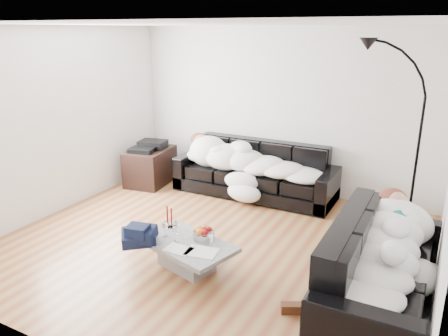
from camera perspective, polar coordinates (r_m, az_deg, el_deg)
The scene contains 23 objects.
ground at distance 5.52m, azimuth -1.47°, elevation -9.78°, with size 5.00×5.00×0.00m, color brown.
wall_back at distance 7.06m, azimuth 7.45°, elevation 7.38°, with size 5.00×0.02×2.60m, color silver.
wall_left at distance 6.62m, azimuth -20.93°, elevation 5.68°, with size 0.02×4.50×2.60m, color silver.
ceiling at distance 4.90m, azimuth -1.72°, elevation 18.31°, with size 5.00×5.00×0.00m, color white.
sofa_back at distance 6.93m, azimuth 4.01°, elevation -0.25°, with size 2.55×0.88×0.83m, color black.
sofa_right at distance 4.45m, azimuth 19.99°, elevation -11.95°, with size 2.11×0.91×0.86m, color black.
sleeper_back at distance 6.82m, azimuth 3.88°, elevation 1.39°, with size 2.16×0.75×0.43m, color white, non-canonical shape.
sleeper_right at distance 4.35m, azimuth 20.28°, elevation -9.50°, with size 1.81×0.76×0.44m, color white, non-canonical shape.
teal_cushion at distance 4.92m, azimuth 20.80°, elevation -5.34°, with size 0.36×0.30×0.20m, color #0D615F.
coffee_table at distance 4.95m, azimuth -4.93°, elevation -11.23°, with size 1.08×0.63×0.31m, color #939699.
fruit_bowl at distance 4.91m, azimuth -2.69°, elevation -8.42°, with size 0.24×0.24×0.15m, color white.
wine_glass_a at distance 5.03m, azimuth -6.40°, elevation -7.69°, with size 0.07×0.07×0.17m, color white.
wine_glass_b at distance 4.99m, azimuth -7.70°, elevation -7.90°, with size 0.08×0.08×0.18m, color white.
wine_glass_c at distance 4.85m, azimuth -6.32°, elevation -8.61°, with size 0.08×0.08×0.19m, color white.
candle_left at distance 5.18m, azimuth -7.40°, elevation -6.35°, with size 0.05×0.05×0.27m, color maroon.
candle_right at distance 5.18m, azimuth -6.88°, elevation -6.50°, with size 0.04×0.04×0.24m, color maroon.
newspaper_a at distance 4.66m, azimuth -2.94°, elevation -10.84°, with size 0.33×0.25×0.01m, color silver.
newspaper_b at distance 4.73m, azimuth -5.95°, elevation -10.47°, with size 0.29×0.21×0.01m, color silver.
navy_jacket at distance 4.85m, azimuth -10.77°, elevation -7.71°, with size 0.39×0.32×0.19m, color black, non-canonical shape.
shoes at distance 4.39m, azimuth 10.59°, elevation -17.31°, with size 0.44×0.32×0.10m, color #472311, non-canonical shape.
av_cabinet at distance 7.58m, azimuth -9.59°, elevation 0.23°, with size 0.60×0.88×0.60m, color black.
stereo at distance 7.48m, azimuth -9.73°, elevation 2.90°, with size 0.44×0.34×0.13m, color black.
floor_lamp at distance 6.08m, azimuth 24.00°, elevation 2.15°, with size 0.78×0.31×2.15m, color black, non-canonical shape.
Camera 1 is at (2.40, -4.27, 2.55)m, focal length 35.00 mm.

